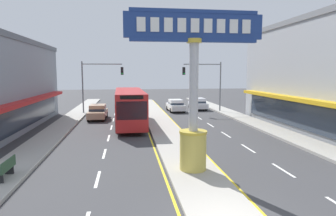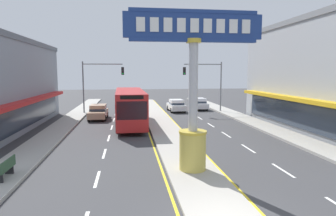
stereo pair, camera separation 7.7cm
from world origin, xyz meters
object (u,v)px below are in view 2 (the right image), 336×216
Objects in this scene: bus_mid_left_lane at (130,105)px; street_bench at (5,168)px; traffic_light_right_side at (207,78)px; sedan_near_left_lane at (176,105)px; district_sign at (193,95)px; traffic_light_left_side at (98,78)px; sedan_near_right_lane at (98,112)px; sedan_far_right_lane at (198,104)px.

bus_mid_left_lane is 7.03× the size of street_bench.
sedan_near_left_lane is at bearing 157.36° from traffic_light_right_side.
sedan_near_left_lane is at bearing 82.74° from district_sign.
district_sign is at bearing -73.59° from traffic_light_left_side.
traffic_light_left_side is 22.72m from street_bench.
traffic_light_left_side is at bearing 113.59° from bus_mid_left_lane.
sedan_far_right_lane is (12.47, 6.75, 0.00)m from sedan_near_right_lane.
traffic_light_left_side is 13.05m from traffic_light_right_side.
traffic_light_left_side is 3.88× the size of street_bench.
traffic_light_right_side is (6.52, 21.54, 0.44)m from district_sign.
district_sign is 1.78× the size of sedan_far_right_lane.
bus_mid_left_lane is at bearing 101.90° from district_sign.
bus_mid_left_lane reaches higher than sedan_far_right_lane.
street_bench is at bearing -120.82° from sedan_far_right_lane.
traffic_light_right_side is 26.73m from street_bench.
street_bench is (-5.68, -14.12, -1.22)m from bus_mid_left_lane.
district_sign is 9.18m from street_bench.
street_bench is (-2.10, -22.33, -3.60)m from traffic_light_left_side.
traffic_light_right_side is at bearing 15.75° from sedan_near_right_lane.
traffic_light_left_side is at bearing 84.63° from street_bench.
traffic_light_left_side is 1.43× the size of sedan_near_right_lane.
traffic_light_left_side reaches higher than sedan_near_left_lane.
traffic_light_right_side is at bearing -2.62° from traffic_light_left_side.
sedan_near_right_lane is at bearing 129.38° from bus_mid_left_lane.
traffic_light_right_side is 13.69m from sedan_near_right_lane.
sedan_near_right_lane is at bearing 109.16° from district_sign.
sedan_far_right_lane is at bearing 59.18° from street_bench.
street_bench is (-15.14, -21.73, -3.60)m from traffic_light_right_side.
traffic_light_right_side is 4.69m from sedan_far_right_lane.
sedan_near_right_lane is 14.18m from sedan_far_right_lane.
sedan_near_left_lane is 2.72× the size of street_bench.
district_sign reaches higher than bus_mid_left_lane.
bus_mid_left_lane is (3.30, -4.02, 1.08)m from sedan_near_right_lane.
sedan_near_left_lane is at bearing 5.43° from traffic_light_left_side.
traffic_light_left_side is 1.43× the size of sedan_near_left_lane.
district_sign is 19.23m from sedan_near_right_lane.
district_sign reaches higher than street_bench.
district_sign reaches higher than traffic_light_left_side.
traffic_light_left_side is (-6.52, 22.13, 0.44)m from district_sign.
district_sign reaches higher than sedan_near_right_lane.
traffic_light_left_side and traffic_light_right_side have the same top height.
district_sign is at bearing 1.31° from street_bench.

